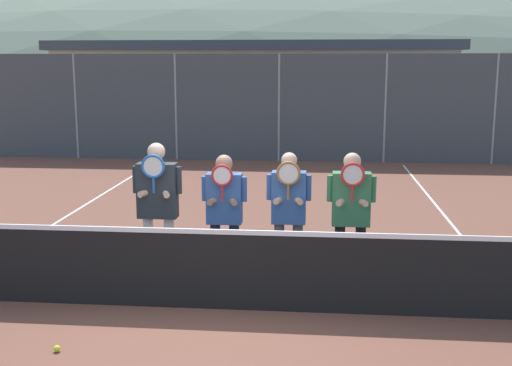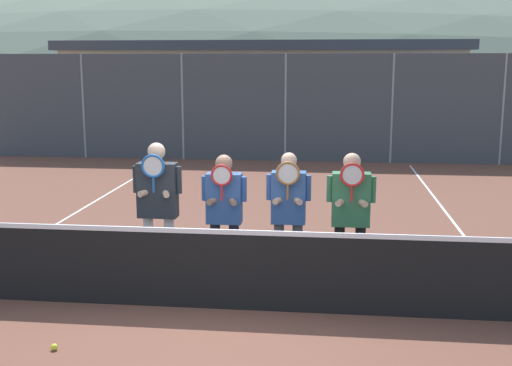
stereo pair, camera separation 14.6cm
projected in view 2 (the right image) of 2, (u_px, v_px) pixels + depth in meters
ground_plane at (217, 309)px, 7.50m from camera, size 120.00×120.00×0.00m
hill_distant at (317, 91)px, 64.31m from camera, size 116.02×64.46×22.56m
clubhouse_building at (263, 87)px, 26.29m from camera, size 15.79×5.50×3.63m
fence_back at (285, 108)px, 18.43m from camera, size 18.18×0.06×3.08m
tennis_net at (216, 268)px, 7.41m from camera, size 9.49×0.09×1.06m
court_line_left_sideline at (42, 233)px, 10.82m from camera, size 0.05×16.00×0.01m
court_line_right_sideline at (472, 246)px, 10.03m from camera, size 0.05×16.00×0.01m
player_leftmost at (158, 200)px, 8.17m from camera, size 0.63×0.34×1.84m
player_center_left at (224, 208)px, 8.16m from camera, size 0.58×0.34×1.70m
player_center_right at (288, 209)px, 8.08m from camera, size 0.56×0.34×1.73m
player_rightmost at (351, 210)px, 7.92m from camera, size 0.60×0.34×1.75m
car_far_left at (120, 121)px, 21.19m from camera, size 4.16×1.95×1.84m
car_left_of_center at (269, 123)px, 20.64m from camera, size 4.17×1.96×1.77m
car_center at (435, 126)px, 20.02m from camera, size 4.70×2.06×1.70m
tennis_ball_on_court at (54, 347)px, 6.41m from camera, size 0.07×0.07×0.07m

